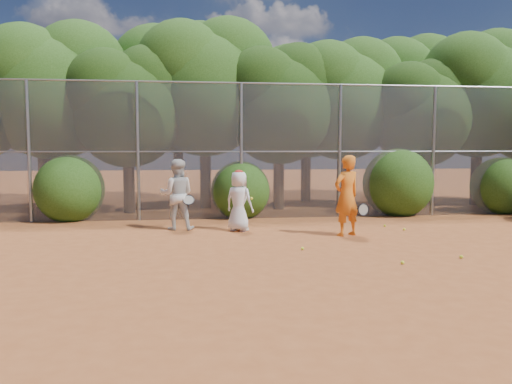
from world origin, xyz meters
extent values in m
plane|color=#944921|center=(0.00, 0.00, 0.00)|extent=(80.00, 80.00, 0.00)
cylinder|color=gray|center=(-7.00, 6.00, 2.00)|extent=(0.09, 0.09, 4.00)
cylinder|color=gray|center=(-4.00, 6.00, 2.00)|extent=(0.09, 0.09, 4.00)
cylinder|color=gray|center=(-1.00, 6.00, 2.00)|extent=(0.09, 0.09, 4.00)
cylinder|color=gray|center=(2.00, 6.00, 2.00)|extent=(0.09, 0.09, 4.00)
cylinder|color=gray|center=(5.00, 6.00, 2.00)|extent=(0.09, 0.09, 4.00)
cylinder|color=gray|center=(0.00, 6.00, 4.00)|extent=(20.00, 0.05, 0.05)
cylinder|color=gray|center=(0.00, 6.00, 2.00)|extent=(20.00, 0.04, 0.04)
cube|color=slate|center=(0.00, 6.00, 2.00)|extent=(20.00, 0.02, 4.00)
cylinder|color=black|center=(-7.00, 8.50, 1.26)|extent=(0.38, 0.38, 2.52)
sphere|color=#204411|center=(-7.00, 8.50, 3.73)|extent=(4.03, 4.03, 4.03)
sphere|color=#204411|center=(-6.19, 8.90, 4.74)|extent=(3.23, 3.23, 3.23)
sphere|color=#204411|center=(-7.71, 8.20, 4.54)|extent=(3.02, 3.02, 3.02)
cylinder|color=black|center=(-4.50, 7.80, 1.08)|extent=(0.36, 0.36, 2.17)
sphere|color=black|center=(-4.50, 7.80, 3.21)|extent=(3.47, 3.47, 3.47)
sphere|color=black|center=(-3.81, 8.15, 4.08)|extent=(2.78, 2.78, 2.78)
sphere|color=black|center=(-5.11, 7.54, 3.91)|extent=(2.60, 2.60, 2.60)
cylinder|color=black|center=(-2.00, 8.80, 1.33)|extent=(0.39, 0.39, 2.66)
sphere|color=#204411|center=(-2.00, 8.80, 3.94)|extent=(4.26, 4.26, 4.26)
sphere|color=#204411|center=(-1.15, 9.23, 5.00)|extent=(3.40, 3.40, 3.40)
sphere|color=#204411|center=(-2.74, 8.48, 4.79)|extent=(3.19, 3.19, 3.19)
cylinder|color=black|center=(0.50, 8.20, 1.14)|extent=(0.37, 0.37, 2.27)
sphere|color=black|center=(0.50, 8.20, 3.37)|extent=(3.64, 3.64, 3.64)
sphere|color=black|center=(1.23, 8.56, 4.28)|extent=(2.91, 2.91, 2.91)
sphere|color=black|center=(-0.14, 7.93, 4.10)|extent=(2.73, 2.73, 2.73)
cylinder|color=black|center=(3.00, 9.00, 1.22)|extent=(0.38, 0.38, 2.45)
sphere|color=#204411|center=(3.00, 9.00, 3.63)|extent=(3.92, 3.92, 3.92)
sphere|color=#204411|center=(3.78, 9.39, 4.61)|extent=(3.14, 3.14, 3.14)
sphere|color=#204411|center=(2.31, 8.71, 4.41)|extent=(2.94, 2.94, 2.94)
cylinder|color=black|center=(5.50, 8.00, 1.05)|extent=(0.36, 0.36, 2.10)
sphere|color=black|center=(5.50, 8.00, 3.11)|extent=(3.36, 3.36, 3.36)
sphere|color=black|center=(6.17, 8.34, 3.95)|extent=(2.69, 2.69, 2.69)
sphere|color=black|center=(4.91, 7.75, 3.78)|extent=(2.52, 2.52, 2.52)
cylinder|color=black|center=(8.00, 8.60, 1.29)|extent=(0.39, 0.39, 2.59)
sphere|color=#204411|center=(8.00, 8.60, 3.83)|extent=(4.14, 4.14, 4.14)
sphere|color=#204411|center=(8.83, 9.01, 4.87)|extent=(3.32, 3.32, 3.32)
sphere|color=#204411|center=(7.27, 8.29, 4.66)|extent=(3.11, 3.11, 3.11)
cylinder|color=black|center=(-8.00, 10.80, 1.31)|extent=(0.39, 0.39, 2.62)
sphere|color=#204411|center=(-8.00, 10.80, 3.88)|extent=(4.20, 4.20, 4.20)
sphere|color=#204411|center=(-7.16, 11.22, 4.94)|extent=(3.36, 3.36, 3.36)
sphere|color=#204411|center=(-8.73, 10.49, 4.72)|extent=(3.15, 3.15, 3.15)
cylinder|color=black|center=(-3.00, 11.00, 1.40)|extent=(0.40, 0.40, 2.80)
sphere|color=#204411|center=(-3.00, 11.00, 4.14)|extent=(4.48, 4.48, 4.48)
sphere|color=#204411|center=(-2.10, 11.45, 5.26)|extent=(3.58, 3.58, 3.58)
sphere|color=#204411|center=(-3.78, 10.66, 5.04)|extent=(3.36, 3.36, 3.36)
cylinder|color=black|center=(2.00, 10.60, 1.26)|extent=(0.38, 0.38, 2.52)
sphere|color=#204411|center=(2.00, 10.60, 3.73)|extent=(4.03, 4.03, 4.03)
sphere|color=#204411|center=(2.81, 11.00, 4.74)|extent=(3.23, 3.23, 3.23)
sphere|color=#204411|center=(1.29, 10.30, 4.54)|extent=(3.02, 3.02, 3.02)
cylinder|color=black|center=(6.50, 11.20, 1.36)|extent=(0.40, 0.40, 2.73)
sphere|color=#204411|center=(6.50, 11.20, 4.04)|extent=(4.37, 4.37, 4.37)
sphere|color=#204411|center=(7.37, 11.64, 5.13)|extent=(3.49, 3.49, 3.49)
sphere|color=#204411|center=(5.74, 10.87, 4.91)|extent=(3.28, 3.28, 3.28)
sphere|color=#204411|center=(-6.00, 6.30, 1.00)|extent=(2.00, 2.00, 2.00)
sphere|color=#204411|center=(-1.00, 6.30, 0.90)|extent=(1.80, 1.80, 1.80)
sphere|color=#204411|center=(4.00, 6.30, 1.10)|extent=(2.20, 2.20, 2.20)
sphere|color=#204411|center=(7.50, 6.30, 0.95)|extent=(1.90, 1.90, 1.90)
imported|color=orange|center=(1.22, 2.76, 0.97)|extent=(0.83, 0.71, 1.93)
torus|color=black|center=(1.57, 2.56, 0.65)|extent=(0.30, 0.11, 0.30)
cylinder|color=black|center=(1.51, 2.77, 0.64)|extent=(0.10, 0.28, 0.04)
imported|color=white|center=(-1.28, 3.76, 0.76)|extent=(0.89, 0.82, 1.53)
ellipsoid|color=red|center=(-1.28, 3.76, 1.49)|extent=(0.22, 0.22, 0.13)
sphere|color=yellow|center=(-0.98, 3.56, 0.85)|extent=(0.07, 0.07, 0.07)
imported|color=silver|center=(-2.84, 4.17, 0.91)|extent=(0.92, 0.74, 1.82)
torus|color=black|center=(-2.54, 3.87, 0.80)|extent=(0.30, 0.20, 0.26)
cylinder|color=black|center=(-2.54, 4.05, 0.67)|extent=(0.03, 0.24, 0.19)
sphere|color=yellow|center=(2.92, 3.29, 0.03)|extent=(0.07, 0.07, 0.07)
sphere|color=yellow|center=(1.33, -0.27, 0.03)|extent=(0.07, 0.07, 0.07)
sphere|color=yellow|center=(2.64, 0.05, 0.03)|extent=(0.07, 0.07, 0.07)
sphere|color=yellow|center=(-0.20, 1.20, 0.03)|extent=(0.07, 0.07, 0.07)
sphere|color=yellow|center=(2.65, 3.92, 0.03)|extent=(0.07, 0.07, 0.07)
camera|label=1|loc=(-2.40, -8.73, 2.09)|focal=35.00mm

